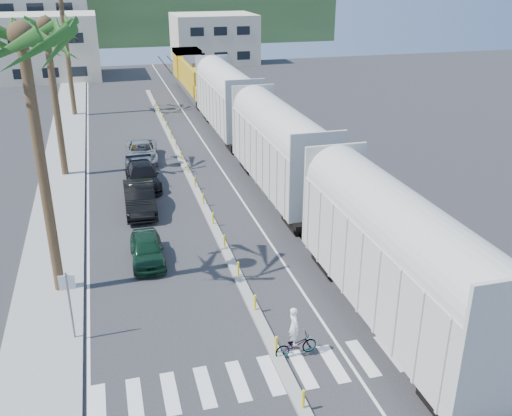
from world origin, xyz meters
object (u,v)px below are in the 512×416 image
(car_lead, at_px, (147,249))
(car_second, at_px, (140,198))
(street_sign, at_px, (69,297))
(cyclist, at_px, (295,340))

(car_lead, xyz_separation_m, car_second, (0.18, 6.55, 0.15))
(street_sign, distance_m, car_second, 12.90)
(street_sign, xyz_separation_m, car_lead, (3.36, 5.80, -1.30))
(car_lead, bearing_deg, street_sign, -119.22)
(street_sign, bearing_deg, cyclist, -21.38)
(street_sign, relative_size, car_second, 0.60)
(street_sign, xyz_separation_m, car_second, (3.54, 12.35, -1.15))
(street_sign, height_order, cyclist, street_sign)
(car_second, bearing_deg, cyclist, -73.01)
(car_second, bearing_deg, car_lead, -90.69)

